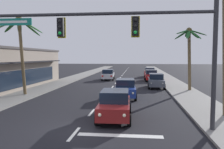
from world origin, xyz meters
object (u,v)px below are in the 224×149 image
(sedan_lead_at_stop_bar, at_px, (115,104))
(palm_left_second, at_px, (20,35))
(palm_right_second, at_px, (189,45))
(sedan_oncoming_far, at_px, (108,75))
(traffic_signal_mast, at_px, (135,36))
(sedan_third_in_queue, at_px, (125,88))
(sedan_parked_far_kerb, at_px, (156,81))
(sedan_parked_nearest_kerb, at_px, (151,75))
(sedan_parked_mid_kerb, at_px, (150,72))

(sedan_lead_at_stop_bar, bearing_deg, palm_left_second, 143.30)
(palm_right_second, bearing_deg, sedan_oncoming_far, 132.09)
(traffic_signal_mast, xyz_separation_m, palm_right_second, (5.57, 13.82, 0.25))
(sedan_lead_at_stop_bar, distance_m, sedan_oncoming_far, 23.19)
(sedan_third_in_queue, distance_m, sedan_parked_far_kerb, 7.86)
(sedan_parked_nearest_kerb, bearing_deg, sedan_third_in_queue, -101.80)
(traffic_signal_mast, relative_size, sedan_lead_at_stop_bar, 2.56)
(palm_left_second, bearing_deg, sedan_parked_far_kerb, 28.29)
(sedan_third_in_queue, bearing_deg, palm_left_second, 179.74)
(traffic_signal_mast, bearing_deg, sedan_parked_far_kerb, 81.77)
(traffic_signal_mast, xyz_separation_m, sedan_oncoming_far, (-4.51, 24.98, -3.86))
(sedan_oncoming_far, distance_m, sedan_parked_mid_kerb, 9.34)
(traffic_signal_mast, height_order, palm_left_second, palm_left_second)
(sedan_lead_at_stop_bar, distance_m, sedan_parked_far_kerb, 14.70)
(sedan_third_in_queue, height_order, palm_left_second, palm_left_second)
(traffic_signal_mast, distance_m, sedan_lead_at_stop_bar, 4.52)
(sedan_parked_mid_kerb, bearing_deg, palm_left_second, -120.86)
(sedan_parked_far_kerb, bearing_deg, palm_left_second, -151.71)
(sedan_oncoming_far, bearing_deg, sedan_parked_nearest_kerb, -5.54)
(sedan_oncoming_far, distance_m, sedan_parked_far_kerb, 11.08)
(traffic_signal_mast, height_order, sedan_parked_mid_kerb, traffic_signal_mast)
(sedan_oncoming_far, bearing_deg, sedan_lead_at_stop_bar, -81.81)
(sedan_parked_nearest_kerb, height_order, sedan_parked_far_kerb, same)
(sedan_third_in_queue, xyz_separation_m, sedan_parked_far_kerb, (3.31, 7.14, 0.00))
(sedan_parked_mid_kerb, bearing_deg, sedan_lead_at_stop_bar, -96.99)
(traffic_signal_mast, relative_size, sedan_parked_nearest_kerb, 2.56)
(sedan_parked_far_kerb, bearing_deg, sedan_oncoming_far, 128.29)
(sedan_parked_nearest_kerb, xyz_separation_m, sedan_parked_mid_kerb, (0.16, 6.96, 0.00))
(traffic_signal_mast, xyz_separation_m, sedan_parked_mid_kerb, (2.38, 31.28, -3.86))
(sedan_lead_at_stop_bar, relative_size, palm_left_second, 0.60)
(sedan_third_in_queue, bearing_deg, sedan_parked_mid_kerb, 81.44)
(sedan_third_in_queue, distance_m, palm_left_second, 10.99)
(sedan_parked_far_kerb, height_order, palm_right_second, palm_right_second)
(sedan_parked_nearest_kerb, relative_size, palm_right_second, 0.66)
(sedan_parked_far_kerb, relative_size, palm_right_second, 0.67)
(sedan_oncoming_far, height_order, palm_left_second, palm_left_second)
(sedan_lead_at_stop_bar, xyz_separation_m, sedan_oncoming_far, (-3.30, 22.95, 0.00))
(sedan_third_in_queue, distance_m, sedan_parked_nearest_kerb, 15.50)
(sedan_lead_at_stop_bar, height_order, palm_left_second, palm_left_second)
(sedan_third_in_queue, xyz_separation_m, palm_right_second, (6.52, 4.67, 4.11))
(traffic_signal_mast, height_order, sedan_parked_far_kerb, traffic_signal_mast)
(sedan_parked_nearest_kerb, distance_m, sedan_parked_mid_kerb, 6.96)
(sedan_oncoming_far, xyz_separation_m, sedan_parked_nearest_kerb, (6.73, -0.65, 0.00))
(traffic_signal_mast, bearing_deg, palm_left_second, 139.64)
(palm_right_second, bearing_deg, sedan_third_in_queue, -144.38)
(palm_left_second, bearing_deg, traffic_signal_mast, -40.36)
(sedan_oncoming_far, height_order, sedan_parked_far_kerb, same)
(palm_left_second, height_order, palm_right_second, palm_left_second)
(sedan_lead_at_stop_bar, xyz_separation_m, sedan_third_in_queue, (0.25, 7.12, 0.00))
(sedan_parked_mid_kerb, height_order, sedan_parked_far_kerb, same)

